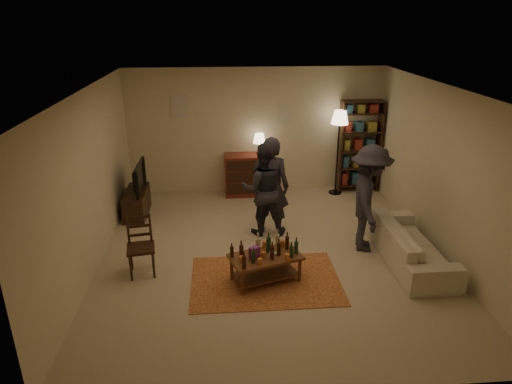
{
  "coord_description": "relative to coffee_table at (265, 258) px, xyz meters",
  "views": [
    {
      "loc": [
        -0.77,
        -6.63,
        3.72
      ],
      "look_at": [
        -0.23,
        0.1,
        1.07
      ],
      "focal_mm": 32.0,
      "sensor_mm": 36.0,
      "label": 1
    }
  ],
  "objects": [
    {
      "name": "floor_lamp",
      "position": [
        1.89,
        3.42,
        1.18
      ],
      "size": [
        0.36,
        0.36,
        1.84
      ],
      "color": "black",
      "rests_on": "ground"
    },
    {
      "name": "floor",
      "position": [
        0.16,
        0.8,
        -0.39
      ],
      "size": [
        6.0,
        6.0,
        0.0
      ],
      "primitive_type": "plane",
      "color": "#C6B793",
      "rests_on": "ground"
    },
    {
      "name": "sofa",
      "position": [
        2.36,
        0.4,
        -0.08
      ],
      "size": [
        0.81,
        2.08,
        0.61
      ],
      "primitive_type": "imported",
      "rotation": [
        0.0,
        0.0,
        1.57
      ],
      "color": "beige",
      "rests_on": "ground"
    },
    {
      "name": "person_right",
      "position": [
        0.13,
        1.61,
        0.45
      ],
      "size": [
        0.85,
        0.68,
        1.67
      ],
      "primitive_type": "imported",
      "rotation": [
        0.0,
        0.0,
        3.08
      ],
      "color": "#26272D",
      "rests_on": "ground"
    },
    {
      "name": "bookshelf",
      "position": [
        2.41,
        3.58,
        0.65
      ],
      "size": [
        0.9,
        0.34,
        2.02
      ],
      "color": "#322010",
      "rests_on": "ground"
    },
    {
      "name": "rug",
      "position": [
        0.0,
        -0.0,
        -0.38
      ],
      "size": [
        2.2,
        1.5,
        0.01
      ],
      "primitive_type": "cube",
      "color": "maroon",
      "rests_on": "ground"
    },
    {
      "name": "dresser",
      "position": [
        -0.03,
        3.51,
        0.09
      ],
      "size": [
        1.0,
        0.5,
        1.36
      ],
      "color": "maroon",
      "rests_on": "ground"
    },
    {
      "name": "dining_chair",
      "position": [
        -1.86,
        0.41,
        0.1
      ],
      "size": [
        0.46,
        0.46,
        0.94
      ],
      "rotation": [
        0.0,
        0.0,
        0.15
      ],
      "color": "#322010",
      "rests_on": "ground"
    },
    {
      "name": "person_left",
      "position": [
        0.25,
        1.6,
        0.51
      ],
      "size": [
        0.75,
        0.6,
        1.79
      ],
      "primitive_type": "imported",
      "rotation": [
        0.0,
        0.0,
        2.85
      ],
      "color": "#212228",
      "rests_on": "ground"
    },
    {
      "name": "coffee_table",
      "position": [
        0.0,
        0.0,
        0.0
      ],
      "size": [
        1.15,
        0.85,
        0.76
      ],
      "rotation": [
        0.0,
        0.0,
        0.32
      ],
      "color": "brown",
      "rests_on": "ground"
    },
    {
      "name": "person_by_sofa",
      "position": [
        1.78,
        0.88,
        0.51
      ],
      "size": [
        0.91,
        1.28,
        1.8
      ],
      "primitive_type": "imported",
      "rotation": [
        0.0,
        0.0,
        1.35
      ],
      "color": "#2A2931",
      "rests_on": "ground"
    },
    {
      "name": "tv_stand",
      "position": [
        -2.28,
        2.6,
        -0.0
      ],
      "size": [
        0.4,
        1.0,
        1.06
      ],
      "color": "#322010",
      "rests_on": "ground"
    },
    {
      "name": "room_shell",
      "position": [
        -0.49,
        3.78,
        1.43
      ],
      "size": [
        6.0,
        6.0,
        6.0
      ],
      "color": "beige",
      "rests_on": "ground"
    }
  ]
}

